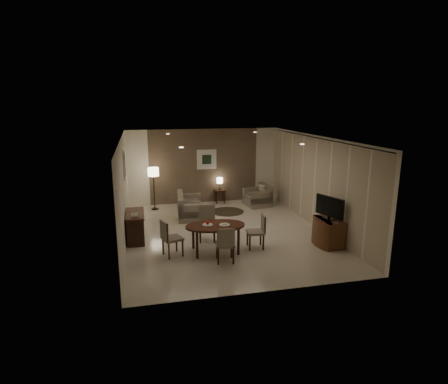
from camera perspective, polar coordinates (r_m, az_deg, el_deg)
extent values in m
cube|color=beige|center=(10.75, 0.24, -6.21)|extent=(5.50, 7.00, 0.00)
cube|color=white|center=(10.16, 0.25, 8.27)|extent=(5.50, 7.00, 0.00)
cube|color=brown|center=(13.74, -3.09, 3.96)|extent=(5.50, 0.00, 2.70)
cube|color=white|center=(10.12, -15.09, 0.03)|extent=(0.00, 7.00, 2.70)
cube|color=white|center=(11.31, 13.95, 1.48)|extent=(0.00, 7.00, 2.70)
cube|color=brown|center=(13.72, -3.08, 3.95)|extent=(3.96, 0.03, 2.70)
cylinder|color=black|center=(11.08, 14.01, 8.00)|extent=(0.03, 6.80, 0.03)
cube|color=silver|center=(13.68, -2.66, 4.98)|extent=(0.72, 0.03, 0.72)
cube|color=black|center=(13.66, -2.65, 4.97)|extent=(0.34, 0.01, 0.34)
cube|color=silver|center=(11.20, -14.91, 3.92)|extent=(0.03, 0.60, 0.80)
cube|color=gray|center=(11.20, -14.83, 3.93)|extent=(0.01, 0.46, 0.64)
cylinder|color=white|center=(8.16, -6.50, 6.77)|extent=(0.10, 0.10, 0.01)
cylinder|color=white|center=(8.91, 11.82, 7.14)|extent=(0.10, 0.10, 0.01)
cylinder|color=white|center=(11.72, -8.55, 8.76)|extent=(0.10, 0.10, 0.01)
cylinder|color=white|center=(12.26, 4.77, 9.06)|extent=(0.10, 0.10, 0.01)
cylinder|color=white|center=(9.24, -2.50, -4.99)|extent=(0.26, 0.26, 0.02)
cylinder|color=white|center=(9.22, 0.07, -5.01)|extent=(0.26, 0.26, 0.02)
sphere|color=#AC1613|center=(9.22, -2.50, -4.68)|extent=(0.09, 0.09, 0.09)
cube|color=white|center=(9.22, 0.07, -4.88)|extent=(0.12, 0.08, 0.03)
cylinder|color=#3D3222|center=(12.75, 0.52, -2.99)|extent=(1.12, 1.12, 0.01)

